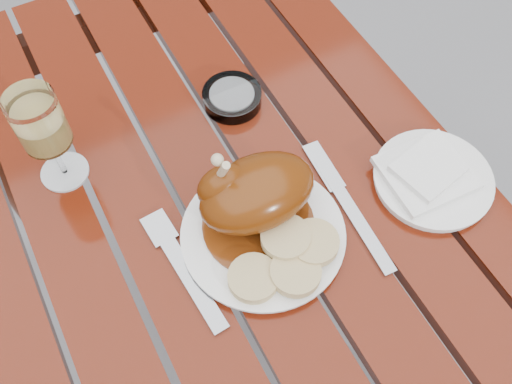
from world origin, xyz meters
TOP-DOWN VIEW (x-y plane):
  - ground at (0.00, 0.00)m, footprint 60.00×60.00m
  - table at (0.00, 0.00)m, footprint 0.80×1.20m
  - dinner_plate at (0.03, -0.08)m, footprint 0.30×0.30m
  - roast_duck at (0.03, -0.04)m, footprint 0.19×0.17m
  - bread_dumplings at (0.04, -0.14)m, footprint 0.17×0.12m
  - wine_glass at (-0.20, 0.17)m, footprint 0.10×0.10m
  - side_plate at (0.31, -0.12)m, footprint 0.21×0.21m
  - napkin at (0.30, -0.11)m, footprint 0.14×0.13m
  - ashtray at (0.11, 0.18)m, footprint 0.14×0.14m
  - fork at (-0.10, -0.08)m, footprint 0.04×0.20m
  - knife at (0.17, -0.11)m, footprint 0.03×0.22m

SIDE VIEW (x-z plane):
  - ground at x=0.00m, z-range 0.00..0.00m
  - table at x=0.00m, z-range 0.00..0.75m
  - knife at x=0.17m, z-range 0.75..0.76m
  - fork at x=-0.10m, z-range 0.75..0.76m
  - side_plate at x=0.31m, z-range 0.75..0.77m
  - dinner_plate at x=0.03m, z-range 0.75..0.77m
  - ashtray at x=0.11m, z-range 0.75..0.78m
  - napkin at x=0.30m, z-range 0.77..0.78m
  - bread_dumplings at x=0.04m, z-range 0.77..0.79m
  - roast_duck at x=0.03m, z-range 0.75..0.88m
  - wine_glass at x=-0.20m, z-range 0.75..0.93m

